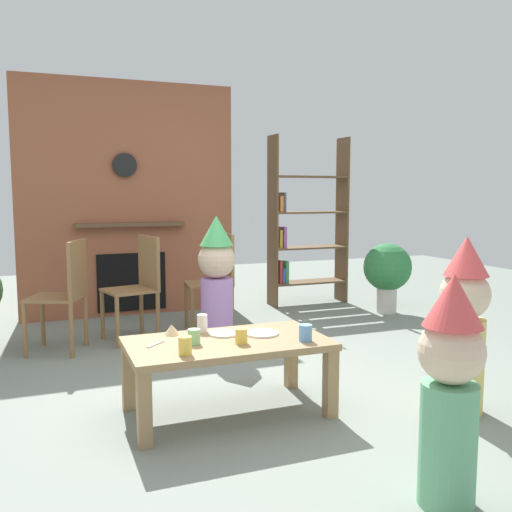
{
  "coord_description": "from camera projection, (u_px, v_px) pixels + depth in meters",
  "views": [
    {
      "loc": [
        -1.29,
        -3.29,
        1.27
      ],
      "look_at": [
        0.15,
        0.4,
        0.82
      ],
      "focal_mm": 39.09,
      "sensor_mm": 36.0,
      "label": 1
    }
  ],
  "objects": [
    {
      "name": "paper_plate_rear",
      "position": [
        224.0,
        334.0,
        3.32
      ],
      "size": [
        0.18,
        0.18,
        0.01
      ],
      "primitive_type": "cylinder",
      "color": "white",
      "rests_on": "coffee_table"
    },
    {
      "name": "dining_chair_middle",
      "position": [
        139.0,
        281.0,
        4.81
      ],
      "size": [
        0.48,
        0.48,
        0.9
      ],
      "rotation": [
        0.0,
        0.0,
        3.37
      ],
      "color": "olive",
      "rests_on": "ground_plane"
    },
    {
      "name": "paper_cup_near_right",
      "position": [
        185.0,
        346.0,
        2.9
      ],
      "size": [
        0.07,
        0.07,
        0.1
      ],
      "primitive_type": "cylinder",
      "color": "#F2CC4C",
      "rests_on": "coffee_table"
    },
    {
      "name": "paper_cup_far_left",
      "position": [
        194.0,
        337.0,
        3.1
      ],
      "size": [
        0.07,
        0.07,
        0.09
      ],
      "primitive_type": "cylinder",
      "color": "#8CD18C",
      "rests_on": "coffee_table"
    },
    {
      "name": "paper_cup_center",
      "position": [
        305.0,
        333.0,
        3.17
      ],
      "size": [
        0.08,
        0.08,
        0.1
      ],
      "primitive_type": "cylinder",
      "color": "#669EE0",
      "rests_on": "coffee_table"
    },
    {
      "name": "child_in_pink",
      "position": [
        464.0,
        320.0,
        3.2
      ],
      "size": [
        0.28,
        0.28,
        1.03
      ],
      "rotation": [
        0.0,
        0.0,
        2.79
      ],
      "color": "#E0CC66",
      "rests_on": "ground_plane"
    },
    {
      "name": "bookshelf",
      "position": [
        303.0,
        229.0,
        6.32
      ],
      "size": [
        0.9,
        0.28,
        1.9
      ],
      "color": "brown",
      "rests_on": "ground_plane"
    },
    {
      "name": "paper_cup_far_right",
      "position": [
        202.0,
        323.0,
        3.37
      ],
      "size": [
        0.06,
        0.06,
        0.11
      ],
      "primitive_type": "cylinder",
      "color": "silver",
      "rests_on": "coffee_table"
    },
    {
      "name": "paper_cup_near_left",
      "position": [
        241.0,
        336.0,
        3.12
      ],
      "size": [
        0.07,
        0.07,
        0.09
      ],
      "primitive_type": "cylinder",
      "color": "#F2CC4C",
      "rests_on": "coffee_table"
    },
    {
      "name": "brick_fireplace_feature",
      "position": [
        128.0,
        200.0,
        5.77
      ],
      "size": [
        2.2,
        0.28,
        2.4
      ],
      "color": "#935138",
      "rests_on": "ground_plane"
    },
    {
      "name": "potted_plant_tall",
      "position": [
        387.0,
        270.0,
        5.89
      ],
      "size": [
        0.51,
        0.51,
        0.74
      ],
      "color": "beige",
      "rests_on": "ground_plane"
    },
    {
      "name": "coffee_table",
      "position": [
        227.0,
        351.0,
        3.2
      ],
      "size": [
        1.14,
        0.62,
        0.43
      ],
      "color": "#9E7A51",
      "rests_on": "ground_plane"
    },
    {
      "name": "dining_chair_right",
      "position": [
        218.0,
        276.0,
        5.12
      ],
      "size": [
        0.44,
        0.44,
        0.9
      ],
      "rotation": [
        0.0,
        0.0,
        3.04
      ],
      "color": "olive",
      "rests_on": "ground_plane"
    },
    {
      "name": "child_by_the_chairs",
      "position": [
        217.0,
        279.0,
        4.51
      ],
      "size": [
        0.3,
        0.3,
        1.09
      ],
      "rotation": [
        0.0,
        0.0,
        -1.83
      ],
      "color": "#B27FCC",
      "rests_on": "ground_plane"
    },
    {
      "name": "birthday_cake_slice",
      "position": [
        172.0,
        330.0,
        3.3
      ],
      "size": [
        0.1,
        0.1,
        0.06
      ],
      "primitive_type": "cone",
      "color": "#EAC68C",
      "rests_on": "coffee_table"
    },
    {
      "name": "table_fork",
      "position": [
        156.0,
        344.0,
        3.09
      ],
      "size": [
        0.12,
        0.12,
        0.01
      ],
      "primitive_type": "cube",
      "rotation": [
        0.0,
        0.0,
        0.77
      ],
      "color": "silver",
      "rests_on": "coffee_table"
    },
    {
      "name": "paper_plate_front",
      "position": [
        262.0,
        333.0,
        3.32
      ],
      "size": [
        0.2,
        0.2,
        0.01
      ],
      "primitive_type": "cylinder",
      "color": "white",
      "rests_on": "coffee_table"
    },
    {
      "name": "child_with_cone_hat",
      "position": [
        450.0,
        385.0,
        2.23
      ],
      "size": [
        0.27,
        0.27,
        0.96
      ],
      "rotation": [
        0.0,
        0.0,
        1.98
      ],
      "color": "#66B27F",
      "rests_on": "ground_plane"
    },
    {
      "name": "ground_plane",
      "position": [
        257.0,
        388.0,
        3.65
      ],
      "size": [
        12.0,
        12.0,
        0.0
      ],
      "primitive_type": "plane",
      "color": "gray"
    },
    {
      "name": "dining_chair_left",
      "position": [
        67.0,
        289.0,
        4.43
      ],
      "size": [
        0.52,
        0.52,
        0.9
      ],
      "rotation": [
        0.0,
        0.0,
        2.77
      ],
      "color": "olive",
      "rests_on": "ground_plane"
    }
  ]
}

